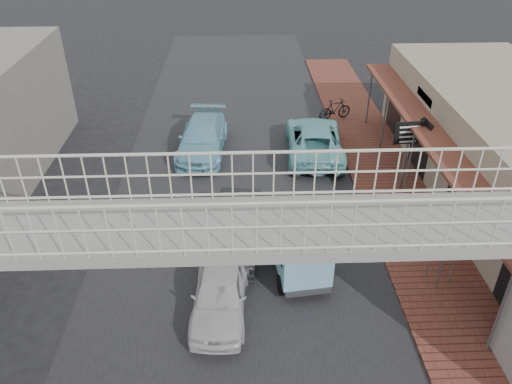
{
  "coord_description": "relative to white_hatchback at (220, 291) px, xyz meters",
  "views": [
    {
      "loc": [
        0.16,
        -12.12,
        11.1
      ],
      "look_at": [
        0.71,
        2.63,
        1.8
      ],
      "focal_mm": 35.0,
      "sensor_mm": 36.0,
      "label": 1
    }
  ],
  "objects": [
    {
      "name": "angkot_curb",
      "position": [
        4.17,
        9.89,
        0.07
      ],
      "size": [
        2.85,
        5.57,
        1.51
      ],
      "primitive_type": "imported",
      "rotation": [
        0.0,
        0.0,
        3.08
      ],
      "color": "#74C7CA",
      "rests_on": "ground"
    },
    {
      "name": "white_hatchback",
      "position": [
        0.0,
        0.0,
        0.0
      ],
      "size": [
        1.87,
        4.08,
        1.36
      ],
      "primitive_type": "imported",
      "rotation": [
        0.0,
        0.0,
        -0.07
      ],
      "color": "silver",
      "rests_on": "ground"
    },
    {
      "name": "arrow_sign",
      "position": [
        8.1,
        6.48,
        1.98
      ],
      "size": [
        1.87,
        1.2,
        3.17
      ],
      "rotation": [
        0.0,
        0.0,
        0.09
      ],
      "color": "#59595B",
      "rests_on": "sidewalk"
    },
    {
      "name": "sidewalk",
      "position": [
        7.0,
        4.09,
        -0.63
      ],
      "size": [
        3.0,
        40.0,
        0.1
      ],
      "primitive_type": "cube",
      "color": "brown",
      "rests_on": "ground"
    },
    {
      "name": "ground",
      "position": [
        0.5,
        1.09,
        -0.68
      ],
      "size": [
        120.0,
        120.0,
        0.0
      ],
      "primitive_type": "plane",
      "color": "black",
      "rests_on": "ground"
    },
    {
      "name": "motorcycle_far",
      "position": [
        5.8,
        13.64,
        -0.02
      ],
      "size": [
        1.92,
        1.09,
        1.11
      ],
      "primitive_type": "imported",
      "rotation": [
        0.0,
        0.0,
        1.9
      ],
      "color": "black",
      "rests_on": "sidewalk"
    },
    {
      "name": "road_strip",
      "position": [
        0.5,
        1.09,
        -0.67
      ],
      "size": [
        10.0,
        60.0,
        0.01
      ],
      "primitive_type": "cube",
      "color": "black",
      "rests_on": "ground"
    },
    {
      "name": "motorcycle_near",
      "position": [
        5.8,
        3.6,
        -0.06
      ],
      "size": [
        2.08,
        1.35,
        1.03
      ],
      "primitive_type": "imported",
      "rotation": [
        0.0,
        0.0,
        1.2
      ],
      "color": "black",
      "rests_on": "sidewalk"
    },
    {
      "name": "dark_sedan",
      "position": [
        0.5,
        3.05,
        0.05
      ],
      "size": [
        1.98,
        4.58,
        1.47
      ],
      "primitive_type": "imported",
      "rotation": [
        0.0,
        0.0,
        -0.1
      ],
      "color": "black",
      "rests_on": "ground"
    },
    {
      "name": "angkot_van",
      "position": [
        2.47,
        1.82,
        0.42
      ],
      "size": [
        2.0,
        3.69,
        1.73
      ],
      "rotation": [
        0.0,
        0.0,
        0.13
      ],
      "color": "black",
      "rests_on": "ground"
    },
    {
      "name": "street_clock",
      "position": [
        6.95,
        0.84,
        1.77
      ],
      "size": [
        0.73,
        0.69,
        2.83
      ],
      "rotation": [
        0.0,
        0.0,
        0.36
      ],
      "color": "#59595B",
      "rests_on": "sidewalk"
    },
    {
      "name": "angkot_far",
      "position": [
        -1.07,
        10.29,
        0.06
      ],
      "size": [
        2.48,
        5.26,
        1.48
      ],
      "primitive_type": "imported",
      "rotation": [
        0.0,
        0.0,
        -0.08
      ],
      "color": "#76B9CD",
      "rests_on": "ground"
    },
    {
      "name": "footbridge",
      "position": [
        0.5,
        -2.91,
        2.5
      ],
      "size": [
        16.4,
        2.4,
        6.34
      ],
      "color": "gray",
      "rests_on": "ground"
    }
  ]
}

